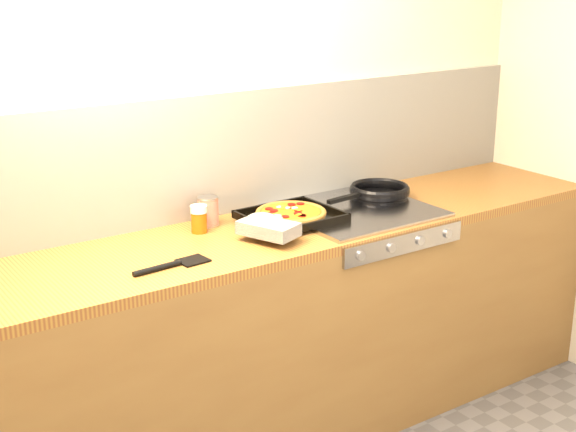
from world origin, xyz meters
TOP-DOWN VIEW (x-y plane):
  - room_shell at (0.00, 1.39)m, footprint 3.20×3.20m
  - counter_run at (0.00, 1.10)m, footprint 3.20×0.62m
  - stovetop at (0.45, 1.10)m, footprint 0.60×0.56m
  - pizza_on_tray at (0.09, 1.10)m, footprint 0.48×0.42m
  - frying_pan at (0.64, 1.18)m, footprint 0.45×0.29m
  - tomato_can at (-0.14, 1.29)m, footprint 0.09×0.09m
  - juice_glass at (-0.21, 1.23)m, footprint 0.07×0.07m
  - wooden_spoon at (0.24, 1.28)m, footprint 0.29×0.14m
  - black_spatula at (-0.46, 0.96)m, footprint 0.28×0.09m

SIDE VIEW (x-z plane):
  - counter_run at x=0.00m, z-range 0.00..0.90m
  - stovetop at x=0.45m, z-range 0.90..0.92m
  - black_spatula at x=-0.46m, z-range 0.90..0.92m
  - wooden_spoon at x=0.24m, z-range 0.90..0.92m
  - frying_pan at x=0.64m, z-range 0.92..0.96m
  - pizza_on_tray at x=0.09m, z-range 0.91..0.97m
  - juice_glass at x=-0.21m, z-range 0.90..1.01m
  - tomato_can at x=-0.14m, z-range 0.90..1.02m
  - room_shell at x=0.00m, z-range -0.45..2.75m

